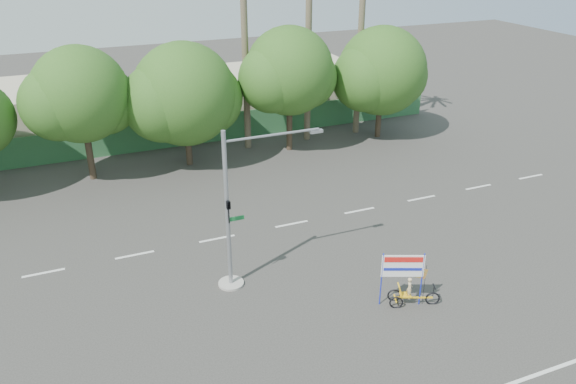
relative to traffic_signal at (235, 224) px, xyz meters
name	(u,v)px	position (x,y,z in m)	size (l,w,h in m)	color
ground	(323,325)	(2.20, -3.98, -2.92)	(120.00, 120.00, 0.00)	#33302D
fence	(191,131)	(2.20, 17.52, -1.92)	(38.00, 0.08, 2.00)	#336B3D
building_left	(34,116)	(-7.80, 22.02, -0.92)	(12.00, 8.00, 4.00)	beige
building_right	(275,92)	(10.20, 22.02, -1.12)	(14.00, 8.00, 3.60)	beige
tree_left	(80,98)	(-4.85, 14.02, 2.14)	(6.66, 5.60, 8.07)	#473828
tree_center	(184,97)	(1.14, 14.02, 1.55)	(7.62, 6.40, 7.85)	#473828
tree_right	(289,74)	(8.15, 14.02, 2.32)	(6.90, 5.80, 8.36)	#473828
tree_far_right	(381,74)	(15.15, 14.02, 1.73)	(7.38, 6.20, 7.94)	#473828
palm_mid	(363,1)	(14.20, 15.52, 6.48)	(3.73, 3.79, 15.45)	#70604C
palm_short	(244,16)	(5.70, 15.52, 5.94)	(3.73, 3.79, 14.45)	#70604C
traffic_signal	(235,224)	(0.00, 0.00, 0.00)	(4.72, 1.10, 7.00)	gray
trike_billboard	(407,284)	(5.88, -4.03, -1.93)	(2.33, 1.14, 2.45)	black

